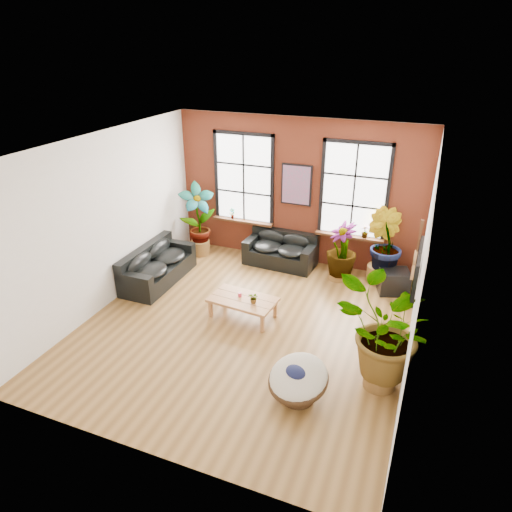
{
  "coord_description": "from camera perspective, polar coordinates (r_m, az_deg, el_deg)",
  "views": [
    {
      "loc": [
        2.92,
        -6.81,
        5.08
      ],
      "look_at": [
        0.0,
        0.6,
        1.25
      ],
      "focal_mm": 32.0,
      "sensor_mm": 36.0,
      "label": 1
    }
  ],
  "objects": [
    {
      "name": "table_plant",
      "position": [
        8.84,
        -0.27,
        -5.28
      ],
      "size": [
        0.25,
        0.23,
        0.23
      ],
      "primitive_type": "imported",
      "rotation": [
        0.0,
        0.0,
        -0.33
      ],
      "color": "#134918",
      "rests_on": "coffee_table"
    },
    {
      "name": "sill_plant_right",
      "position": [
        10.8,
        13.46,
        2.95
      ],
      "size": [
        0.19,
        0.19,
        0.27
      ],
      "primitive_type": "imported",
      "rotation": [
        0.0,
        0.0,
        3.49
      ],
      "color": "#134918",
      "rests_on": "room"
    },
    {
      "name": "pot_right_wall",
      "position": [
        7.8,
        15.22,
        -14.26
      ],
      "size": [
        0.68,
        0.68,
        0.38
      ],
      "rotation": [
        0.0,
        0.0,
        -0.42
      ],
      "color": "brown",
      "rests_on": "ground"
    },
    {
      "name": "poster",
      "position": [
        10.87,
        5.06,
        8.85
      ],
      "size": [
        0.74,
        0.06,
        0.98
      ],
      "color": "black",
      "rests_on": "room"
    },
    {
      "name": "sill_plant_left",
      "position": [
        11.66,
        -2.99,
        5.36
      ],
      "size": [
        0.17,
        0.17,
        0.27
      ],
      "primitive_type": "imported",
      "rotation": [
        0.0,
        0.0,
        0.79
      ],
      "color": "#134918",
      "rests_on": "room"
    },
    {
      "name": "coffee_table",
      "position": [
        9.07,
        -1.65,
        -5.6
      ],
      "size": [
        1.37,
        0.86,
        0.5
      ],
      "rotation": [
        0.0,
        0.0,
        -0.09
      ],
      "color": "#A66C3B",
      "rests_on": "ground"
    },
    {
      "name": "floor_plant_right_wall",
      "position": [
        7.35,
        15.7,
        -9.41
      ],
      "size": [
        1.89,
        1.81,
        1.62
      ],
      "primitive_type": "imported",
      "rotation": [
        0.0,
        0.0,
        3.65
      ],
      "color": "#134918",
      "rests_on": "ground"
    },
    {
      "name": "tv_wall_unit",
      "position": [
        8.2,
        19.42,
        -1.44
      ],
      "size": [
        0.13,
        1.86,
        1.2
      ],
      "color": "black",
      "rests_on": "room"
    },
    {
      "name": "floor_plant_back_left",
      "position": [
        11.58,
        -7.27,
        4.87
      ],
      "size": [
        1.08,
        1.05,
        1.71
      ],
      "primitive_type": "imported",
      "rotation": [
        0.0,
        0.0,
        0.72
      ],
      "color": "#134918",
      "rests_on": "ground"
    },
    {
      "name": "room",
      "position": [
        8.24,
        -1.16,
        1.84
      ],
      "size": [
        6.04,
        6.54,
        3.54
      ],
      "color": "brown",
      "rests_on": "ground"
    },
    {
      "name": "papasan_chair",
      "position": [
        7.24,
        5.28,
        -15.11
      ],
      "size": [
        1.24,
        1.24,
        0.7
      ],
      "rotation": [
        0.0,
        0.0,
        -0.42
      ],
      "color": "#3C2715",
      "rests_on": "ground"
    },
    {
      "name": "pot_mid",
      "position": [
        10.73,
        10.26,
        -2.02
      ],
      "size": [
        0.54,
        0.54,
        0.33
      ],
      "rotation": [
        0.0,
        0.0,
        0.22
      ],
      "color": "brown",
      "rests_on": "ground"
    },
    {
      "name": "floor_plant_mid",
      "position": [
        10.46,
        10.67,
        0.85
      ],
      "size": [
        0.99,
        0.99,
        1.25
      ],
      "primitive_type": "imported",
      "rotation": [
        0.0,
        0.0,
        5.44
      ],
      "color": "#134918",
      "rests_on": "ground"
    },
    {
      "name": "sofa_back",
      "position": [
        11.21,
        3.15,
        0.74
      ],
      "size": [
        1.76,
        0.92,
        0.79
      ],
      "rotation": [
        0.0,
        0.0,
        -0.05
      ],
      "color": "black",
      "rests_on": "ground"
    },
    {
      "name": "pot_back_right",
      "position": [
        10.8,
        15.07,
        -2.16
      ],
      "size": [
        0.58,
        0.58,
        0.39
      ],
      "rotation": [
        0.0,
        0.0,
        0.08
      ],
      "color": "brown",
      "rests_on": "ground"
    },
    {
      "name": "pot_back_left",
      "position": [
        11.87,
        -6.96,
        1.11
      ],
      "size": [
        0.53,
        0.53,
        0.36
      ],
      "rotation": [
        0.0,
        0.0,
        0.08
      ],
      "color": "brown",
      "rests_on": "ground"
    },
    {
      "name": "media_box",
      "position": [
        10.42,
        16.79,
        -3.05
      ],
      "size": [
        0.76,
        0.69,
        0.52
      ],
      "rotation": [
        0.0,
        0.0,
        0.32
      ],
      "color": "black",
      "rests_on": "ground"
    },
    {
      "name": "floor_plant_back_right",
      "position": [
        10.51,
        15.66,
        1.46
      ],
      "size": [
        1.11,
        1.08,
        1.57
      ],
      "primitive_type": "imported",
      "rotation": [
        0.0,
        0.0,
        2.5
      ],
      "color": "#134918",
      "rests_on": "ground"
    },
    {
      "name": "sofa_left",
      "position": [
        10.65,
        -12.36,
        -1.23
      ],
      "size": [
        0.86,
        2.04,
        0.8
      ],
      "rotation": [
        0.0,
        0.0,
        1.57
      ],
      "color": "black",
      "rests_on": "ground"
    }
  ]
}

